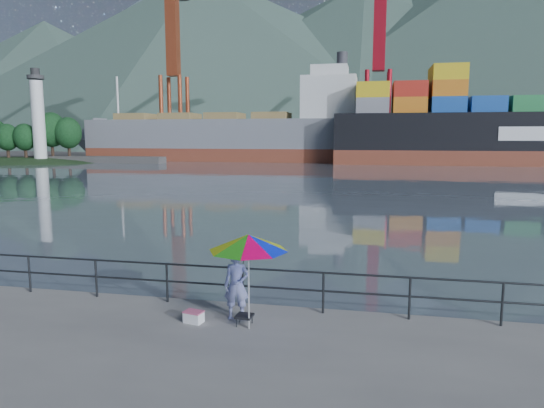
{
  "coord_description": "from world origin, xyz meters",
  "views": [
    {
      "loc": [
        4.02,
        -9.51,
        4.24
      ],
      "look_at": [
        0.87,
        6.0,
        2.0
      ],
      "focal_mm": 32.0,
      "sensor_mm": 36.0,
      "label": 1
    }
  ],
  "objects_px": {
    "beach_umbrella": "(248,243)",
    "cooler_bag": "(194,317)",
    "fisherman": "(237,285)",
    "container_ship": "(538,125)",
    "bulk_carrier": "(244,136)"
  },
  "relations": [
    {
      "from": "fisherman",
      "to": "cooler_bag",
      "type": "relative_size",
      "value": 3.92
    },
    {
      "from": "bulk_carrier",
      "to": "cooler_bag",
      "type": "bearing_deg",
      "value": -76.2
    },
    {
      "from": "cooler_bag",
      "to": "bulk_carrier",
      "type": "xyz_separation_m",
      "value": [
        -18.18,
        73.98,
        3.98
      ]
    },
    {
      "from": "beach_umbrella",
      "to": "cooler_bag",
      "type": "xyz_separation_m",
      "value": [
        -1.33,
        0.1,
        -1.83
      ]
    },
    {
      "from": "fisherman",
      "to": "container_ship",
      "type": "distance_m",
      "value": 75.51
    },
    {
      "from": "beach_umbrella",
      "to": "bulk_carrier",
      "type": "xyz_separation_m",
      "value": [
        -19.5,
        74.08,
        2.15
      ]
    },
    {
      "from": "bulk_carrier",
      "to": "container_ship",
      "type": "bearing_deg",
      "value": -4.24
    },
    {
      "from": "container_ship",
      "to": "cooler_bag",
      "type": "bearing_deg",
      "value": -112.04
    },
    {
      "from": "container_ship",
      "to": "fisherman",
      "type": "bearing_deg",
      "value": -111.53
    },
    {
      "from": "cooler_bag",
      "to": "fisherman",
      "type": "bearing_deg",
      "value": 38.43
    },
    {
      "from": "cooler_bag",
      "to": "bulk_carrier",
      "type": "bearing_deg",
      "value": 116.66
    },
    {
      "from": "beach_umbrella",
      "to": "cooler_bag",
      "type": "height_order",
      "value": "beach_umbrella"
    },
    {
      "from": "beach_umbrella",
      "to": "cooler_bag",
      "type": "distance_m",
      "value": 2.26
    },
    {
      "from": "fisherman",
      "to": "bulk_carrier",
      "type": "relative_size",
      "value": 0.03
    },
    {
      "from": "fisherman",
      "to": "container_ship",
      "type": "height_order",
      "value": "container_ship"
    }
  ]
}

